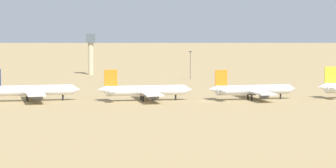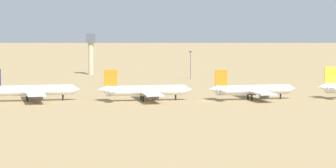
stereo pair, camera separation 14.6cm
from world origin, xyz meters
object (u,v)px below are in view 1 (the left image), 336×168
object	(u,v)px
parked_jet_orange_3	(145,91)
parked_jet_navy_2	(30,91)
light_pole_mid	(190,63)
parked_jet_orange_4	(252,90)
control_tower	(91,50)

from	to	relation	value
parked_jet_orange_3	parked_jet_navy_2	bearing A→B (deg)	170.09
parked_jet_orange_3	light_pole_mid	bearing A→B (deg)	67.81
parked_jet_orange_4	control_tower	distance (m)	163.13
parked_jet_orange_4	control_tower	bearing A→B (deg)	105.56
parked_jet_orange_4	light_pole_mid	distance (m)	110.61
parked_jet_navy_2	light_pole_mid	distance (m)	133.11
control_tower	parked_jet_orange_4	bearing A→B (deg)	-68.35
light_pole_mid	parked_jet_navy_2	bearing A→B (deg)	-128.92
control_tower	parked_jet_orange_3	bearing A→B (deg)	-84.22
parked_jet_navy_2	parked_jet_orange_3	distance (m)	46.92
parked_jet_navy_2	parked_jet_orange_3	xyz separation A→B (m)	(46.62, -5.29, -0.12)
parked_jet_orange_3	control_tower	bearing A→B (deg)	92.35
parked_jet_orange_3	control_tower	size ratio (longest dim) A/B	1.66
parked_jet_orange_3	parked_jet_orange_4	world-z (taller)	parked_jet_orange_3
parked_jet_navy_2	parked_jet_orange_4	bearing A→B (deg)	-9.42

